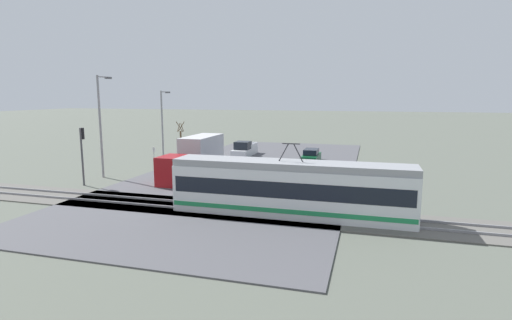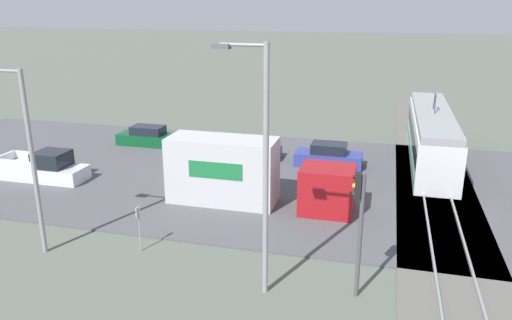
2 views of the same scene
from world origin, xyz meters
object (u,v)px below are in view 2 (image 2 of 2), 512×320
Objects in this scene: sedan_car_1 at (248,149)px; street_lamp_near_crossing at (261,159)px; pickup_truck at (44,168)px; street_lamp_mid_block at (27,150)px; traffic_light_pole at (359,218)px; light_rail_tram at (431,136)px; box_truck at (247,175)px; sedan_car_0 at (148,137)px; no_parking_sign at (139,224)px; sedan_car_2 at (329,156)px.

street_lamp_near_crossing reaches higher than sedan_car_1.
street_lamp_mid_block is at bearing 35.85° from pickup_truck.
light_rail_tram is at bearing 168.41° from traffic_light_pole.
street_lamp_mid_block reaches higher than pickup_truck.
street_lamp_mid_block reaches higher than sedan_car_1.
traffic_light_pole is (18.31, -3.76, 1.43)m from light_rail_tram.
pickup_truck is at bearing -55.32° from sedan_car_1.
box_truck is 10.81m from street_lamp_mid_block.
box_truck is 13.99m from sedan_car_0.
no_parking_sign reaches higher than pickup_truck.
box_truck reaches higher than sedan_car_0.
street_lamp_near_crossing is (0.60, -3.45, 2.11)m from traffic_light_pole.
traffic_light_pole is (16.66, 16.67, 2.47)m from sedan_car_0.
street_lamp_near_crossing reaches higher than box_truck.
traffic_light_pole is 13.65m from street_lamp_mid_block.
sedan_car_0 reaches higher than sedan_car_1.
traffic_light_pole reaches higher than sedan_car_1.
sedan_car_1 is 17.82m from traffic_light_pole.
street_lamp_mid_block is (-0.61, -10.12, -0.64)m from street_lamp_near_crossing.
street_lamp_mid_block is (15.48, -5.13, 3.96)m from sedan_car_1.
pickup_truck is 1.26× the size of sedan_car_2.
traffic_light_pole reaches higher than sedan_car_2.
sedan_car_1 is 0.92× the size of traffic_light_pole.
sedan_car_1 is at bearing 176.43° from no_parking_sign.
street_lamp_near_crossing is at bearing 19.18° from box_truck.
street_lamp_near_crossing is at bearing -20.87° from light_rail_tram.
light_rail_tram reaches higher than box_truck.
sedan_car_1 is at bearing -151.40° from traffic_light_pole.
sedan_car_2 is (3.25, -6.56, -1.01)m from light_rail_tram.
street_lamp_near_crossing is at bearing 73.39° from no_parking_sign.
no_parking_sign is at bearing 55.70° from pickup_truck.
street_lamp_near_crossing is (8.00, 2.78, 3.54)m from box_truck.
light_rail_tram is at bearing 94.62° from sedan_car_0.
pickup_truck is 1.15× the size of traffic_light_pole.
sedan_car_2 is (-7.67, 3.43, -1.01)m from box_truck.
sedan_car_0 is 17.39m from street_lamp_mid_block.
no_parking_sign reaches higher than sedan_car_0.
sedan_car_2 is at bearing -169.46° from traffic_light_pole.
sedan_car_2 is 0.55× the size of street_lamp_mid_block.
traffic_light_pole reaches higher than no_parking_sign.
street_lamp_mid_block is (7.39, -7.34, 2.90)m from box_truck.
sedan_car_1 is 0.48× the size of street_lamp_near_crossing.
pickup_truck is at bearing -124.30° from no_parking_sign.
sedan_car_0 is 17.16m from no_parking_sign.
street_lamp_mid_block reaches higher than traffic_light_pole.
box_truck is at bearing 87.52° from pickup_truck.
sedan_car_1 is 2.14× the size of no_parking_sign.
traffic_light_pole is 0.52× the size of street_lamp_near_crossing.
no_parking_sign is (-1.76, -5.89, -3.99)m from street_lamp_near_crossing.
sedan_car_1 is at bearing 124.68° from pickup_truck.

